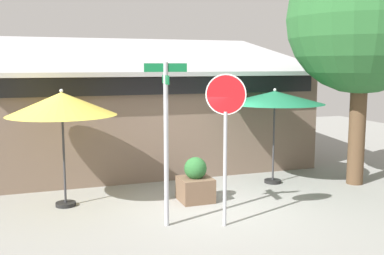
{
  "coord_description": "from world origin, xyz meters",
  "views": [
    {
      "loc": [
        -3.68,
        -8.98,
        3.09
      ],
      "look_at": [
        -0.1,
        1.2,
        1.6
      ],
      "focal_mm": 42.36,
      "sensor_mm": 36.0,
      "label": 1
    }
  ],
  "objects_px": {
    "patio_umbrella_mustard_left": "(62,104)",
    "shade_tree": "(372,23)",
    "patio_umbrella_forest_green_center": "(275,98)",
    "sidewalk_planter": "(195,183)",
    "stop_sign": "(226,121)",
    "street_sign_post": "(166,129)"
  },
  "relations": [
    {
      "from": "patio_umbrella_forest_green_center",
      "to": "sidewalk_planter",
      "type": "height_order",
      "value": "patio_umbrella_forest_green_center"
    },
    {
      "from": "sidewalk_planter",
      "to": "patio_umbrella_forest_green_center",
      "type": "bearing_deg",
      "value": 18.63
    },
    {
      "from": "patio_umbrella_mustard_left",
      "to": "patio_umbrella_forest_green_center",
      "type": "xyz_separation_m",
      "value": [
        5.31,
        0.23,
        -0.01
      ]
    },
    {
      "from": "patio_umbrella_forest_green_center",
      "to": "street_sign_post",
      "type": "bearing_deg",
      "value": -148.57
    },
    {
      "from": "street_sign_post",
      "to": "stop_sign",
      "type": "height_order",
      "value": "street_sign_post"
    },
    {
      "from": "stop_sign",
      "to": "shade_tree",
      "type": "bearing_deg",
      "value": 19.43
    },
    {
      "from": "patio_umbrella_mustard_left",
      "to": "patio_umbrella_forest_green_center",
      "type": "distance_m",
      "value": 5.32
    },
    {
      "from": "sidewalk_planter",
      "to": "stop_sign",
      "type": "bearing_deg",
      "value": -90.39
    },
    {
      "from": "shade_tree",
      "to": "sidewalk_planter",
      "type": "bearing_deg",
      "value": 179.48
    },
    {
      "from": "stop_sign",
      "to": "shade_tree",
      "type": "relative_size",
      "value": 0.48
    },
    {
      "from": "street_sign_post",
      "to": "patio_umbrella_forest_green_center",
      "type": "distance_m",
      "value": 4.17
    },
    {
      "from": "patio_umbrella_mustard_left",
      "to": "sidewalk_planter",
      "type": "bearing_deg",
      "value": -12.06
    },
    {
      "from": "patio_umbrella_mustard_left",
      "to": "shade_tree",
      "type": "relative_size",
      "value": 0.42
    },
    {
      "from": "patio_umbrella_forest_green_center",
      "to": "sidewalk_planter",
      "type": "xyz_separation_m",
      "value": [
        -2.48,
        -0.83,
        -1.82
      ]
    },
    {
      "from": "street_sign_post",
      "to": "patio_umbrella_mustard_left",
      "type": "relative_size",
      "value": 1.22
    },
    {
      "from": "patio_umbrella_forest_green_center",
      "to": "stop_sign",
      "type": "bearing_deg",
      "value": -134.48
    },
    {
      "from": "stop_sign",
      "to": "shade_tree",
      "type": "distance_m",
      "value": 5.4
    },
    {
      "from": "shade_tree",
      "to": "sidewalk_planter",
      "type": "xyz_separation_m",
      "value": [
        -4.68,
        0.04,
        -3.71
      ]
    },
    {
      "from": "patio_umbrella_mustard_left",
      "to": "sidewalk_planter",
      "type": "distance_m",
      "value": 3.42
    },
    {
      "from": "patio_umbrella_mustard_left",
      "to": "shade_tree",
      "type": "distance_m",
      "value": 7.78
    },
    {
      "from": "patio_umbrella_mustard_left",
      "to": "sidewalk_planter",
      "type": "relative_size",
      "value": 2.53
    },
    {
      "from": "stop_sign",
      "to": "patio_umbrella_forest_green_center",
      "type": "xyz_separation_m",
      "value": [
        2.49,
        2.53,
        0.2
      ]
    }
  ]
}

